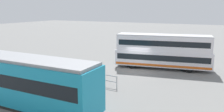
% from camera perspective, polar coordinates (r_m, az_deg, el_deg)
% --- Properties ---
extents(ground_plane, '(160.00, 160.00, 0.00)m').
position_cam_1_polar(ground_plane, '(25.70, 5.87, -3.62)').
color(ground_plane, slate).
extents(double_decker_bus, '(10.82, 4.26, 3.88)m').
position_cam_1_polar(double_decker_bus, '(26.77, 12.39, 1.11)').
color(double_decker_bus, silver).
rests_on(double_decker_bus, ground).
extents(tram_yellow, '(15.36, 2.70, 3.49)m').
position_cam_1_polar(tram_yellow, '(18.80, -24.83, -4.72)').
color(tram_yellow, teal).
rests_on(tram_yellow, ground).
extents(pedestrian_near_railing, '(0.37, 0.37, 1.63)m').
position_cam_1_polar(pedestrian_near_railing, '(22.94, -7.17, -3.13)').
color(pedestrian_near_railing, '#4C3F2D').
rests_on(pedestrian_near_railing, ground).
extents(pedestrian_crossing, '(0.44, 0.44, 1.57)m').
position_cam_1_polar(pedestrian_crossing, '(18.42, -6.67, -7.00)').
color(pedestrian_crossing, '#33384C').
rests_on(pedestrian_crossing, ground).
extents(pedestrian_railing, '(7.96, 0.58, 1.08)m').
position_cam_1_polar(pedestrian_railing, '(21.95, -7.88, -4.35)').
color(pedestrian_railing, gray).
rests_on(pedestrian_railing, ground).
extents(info_sign, '(1.03, 0.23, 2.36)m').
position_cam_1_polar(info_sign, '(24.32, -19.21, -1.17)').
color(info_sign, slate).
rests_on(info_sign, ground).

